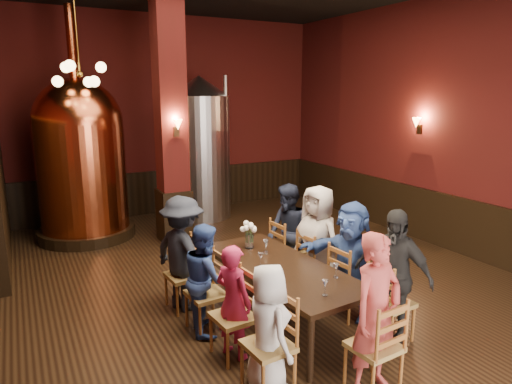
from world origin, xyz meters
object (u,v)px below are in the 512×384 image
copper_kettle (81,157)px  rose_vase (249,231)px  person_1 (233,301)px  person_2 (206,278)px  dining_table (280,270)px  steel_vessel (201,148)px  person_0 (268,328)px

copper_kettle → rose_vase: size_ratio=11.49×
person_1 → person_2: bearing=-19.2°
dining_table → copper_kettle: copper_kettle is taller
person_2 → steel_vessel: 5.22m
steel_vessel → rose_vase: steel_vessel is taller
rose_vase → copper_kettle: bearing=111.6°
copper_kettle → steel_vessel: (2.57, 0.34, -0.01)m
person_0 → person_1: person_0 is taller
person_1 → person_2: size_ratio=0.96×
person_0 → copper_kettle: 5.93m
dining_table → person_0: person_0 is taller
copper_kettle → rose_vase: bearing=-68.4°
person_0 → person_1: size_ratio=1.00×
copper_kettle → rose_vase: 4.33m
dining_table → rose_vase: rose_vase is taller
person_0 → copper_kettle: copper_kettle is taller
person_0 → steel_vessel: steel_vessel is taller
person_1 → steel_vessel: bearing=-41.5°
person_2 → copper_kettle: 4.62m
rose_vase → steel_vessel: bearing=77.1°
person_0 → steel_vessel: 6.43m
person_0 → person_2: size_ratio=0.96×
copper_kettle → steel_vessel: copper_kettle is taller
steel_vessel → person_0: bearing=-105.6°
steel_vessel → rose_vase: 4.48m
dining_table → steel_vessel: 5.23m
person_0 → person_2: person_2 is taller
copper_kettle → person_0: bearing=-81.6°
dining_table → person_2: bearing=158.8°
person_2 → rose_vase: bearing=-46.5°
person_0 → person_1: 0.67m
person_0 → person_1: bearing=5.5°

